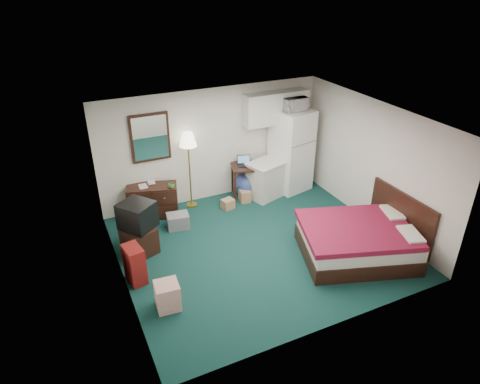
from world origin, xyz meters
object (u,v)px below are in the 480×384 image
desk (245,181)px  tv_stand (139,240)px  floor_lamp (190,170)px  suitcase (135,264)px  dresser (153,201)px  bed (357,241)px  fridge (291,150)px  kitchen_counter (266,180)px

desk → tv_stand: desk is taller
floor_lamp → suitcase: bearing=-129.7°
dresser → floor_lamp: size_ratio=0.60×
bed → tv_stand: (-3.54, 1.78, -0.06)m
floor_lamp → suitcase: floor_lamp is taller
desk → fridge: size_ratio=0.40×
dresser → fridge: size_ratio=0.53×
kitchen_counter → tv_stand: 3.27m
floor_lamp → fridge: bearing=-4.0°
dresser → fridge: bearing=15.5°
kitchen_counter → bed: 2.75m
tv_stand → bed: bearing=-46.4°
dresser → suitcase: size_ratio=1.52×
fridge → bed: 2.97m
suitcase → fridge: bearing=15.2°
dresser → suitcase: (-0.84, -1.98, -0.01)m
desk → floor_lamp: bearing=-168.1°
tv_stand → fridge: bearing=-3.8°
floor_lamp → desk: floor_lamp is taller
kitchen_counter → bed: bearing=-99.1°
tv_stand → suitcase: (-0.25, -0.78, 0.08)m
kitchen_counter → bed: kitchen_counter is taller
dresser → floor_lamp: floor_lamp is taller
bed → suitcase: bearing=-176.2°
kitchen_counter → bed: size_ratio=0.42×
tv_stand → suitcase: 0.83m
floor_lamp → bed: 3.74m
tv_stand → floor_lamp: bearing=21.5°
dresser → tv_stand: (-0.58, -1.20, -0.09)m
bed → tv_stand: bearing=171.8°
dresser → tv_stand: bearing=-98.7°
desk → fridge: bearing=14.8°
kitchen_counter → desk: bearing=135.3°
dresser → kitchen_counter: bearing=11.4°
bed → fridge: bearing=102.2°
desk → bed: desk is taller
bed → tv_stand: 3.96m
dresser → floor_lamp: (0.86, 0.07, 0.50)m
desk → tv_stand: 2.95m
dresser → bed: size_ratio=0.53×
dresser → desk: desk is taller
dresser → tv_stand: dresser is taller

